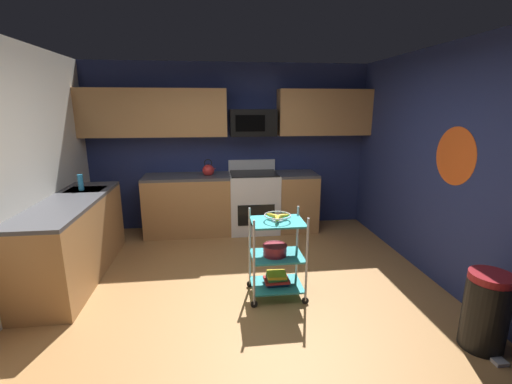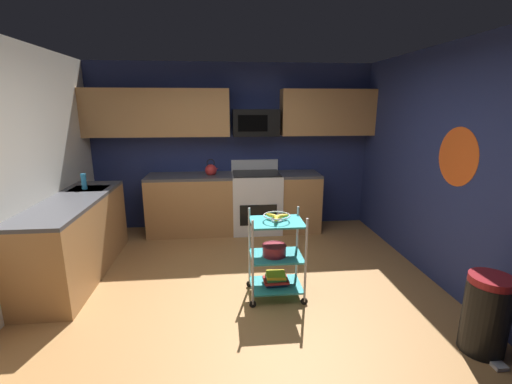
{
  "view_description": "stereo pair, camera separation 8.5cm",
  "coord_description": "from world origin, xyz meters",
  "px_view_note": "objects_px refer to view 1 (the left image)",
  "views": [
    {
      "loc": [
        -0.26,
        -3.16,
        1.95
      ],
      "look_at": [
        0.18,
        0.43,
        1.05
      ],
      "focal_mm": 24.28,
      "sensor_mm": 36.0,
      "label": 1
    },
    {
      "loc": [
        -0.18,
        -3.17,
        1.95
      ],
      "look_at": [
        0.18,
        0.43,
        1.05
      ],
      "focal_mm": 24.28,
      "sensor_mm": 36.0,
      "label": 2
    }
  ],
  "objects_px": {
    "book_stack": "(277,279)",
    "microwave": "(253,123)",
    "dish_soap_bottle": "(81,182)",
    "rolling_cart": "(277,256)",
    "fruit_bowl": "(278,216)",
    "mixing_bowl_large": "(275,250)",
    "oven_range": "(254,201)",
    "trash_can": "(486,311)",
    "kettle": "(208,170)"
  },
  "relations": [
    {
      "from": "book_stack",
      "to": "microwave",
      "type": "bearing_deg",
      "value": 90.21
    },
    {
      "from": "dish_soap_bottle",
      "to": "rolling_cart",
      "type": "bearing_deg",
      "value": -28.06
    },
    {
      "from": "fruit_bowl",
      "to": "mixing_bowl_large",
      "type": "height_order",
      "value": "fruit_bowl"
    },
    {
      "from": "oven_range",
      "to": "book_stack",
      "type": "xyz_separation_m",
      "value": [
        0.01,
        -2.02,
        -0.29
      ]
    },
    {
      "from": "dish_soap_bottle",
      "to": "trash_can",
      "type": "relative_size",
      "value": 0.3
    },
    {
      "from": "microwave",
      "to": "rolling_cart",
      "type": "xyz_separation_m",
      "value": [
        0.01,
        -2.12,
        -1.25
      ]
    },
    {
      "from": "oven_range",
      "to": "mixing_bowl_large",
      "type": "height_order",
      "value": "oven_range"
    },
    {
      "from": "microwave",
      "to": "fruit_bowl",
      "type": "bearing_deg",
      "value": -89.79
    },
    {
      "from": "microwave",
      "to": "book_stack",
      "type": "xyz_separation_m",
      "value": [
        0.01,
        -2.12,
        -1.51
      ]
    },
    {
      "from": "oven_range",
      "to": "dish_soap_bottle",
      "type": "height_order",
      "value": "dish_soap_bottle"
    },
    {
      "from": "oven_range",
      "to": "fruit_bowl",
      "type": "xyz_separation_m",
      "value": [
        0.01,
        -2.02,
        0.4
      ]
    },
    {
      "from": "trash_can",
      "to": "microwave",
      "type": "bearing_deg",
      "value": 116.51
    },
    {
      "from": "kettle",
      "to": "mixing_bowl_large",
      "type": "bearing_deg",
      "value": -71.21
    },
    {
      "from": "book_stack",
      "to": "kettle",
      "type": "distance_m",
      "value": 2.28
    },
    {
      "from": "oven_range",
      "to": "microwave",
      "type": "relative_size",
      "value": 1.57
    },
    {
      "from": "rolling_cart",
      "to": "book_stack",
      "type": "height_order",
      "value": "rolling_cart"
    },
    {
      "from": "fruit_bowl",
      "to": "dish_soap_bottle",
      "type": "xyz_separation_m",
      "value": [
        -2.28,
        1.22,
        0.14
      ]
    },
    {
      "from": "mixing_bowl_large",
      "to": "dish_soap_bottle",
      "type": "distance_m",
      "value": 2.62
    },
    {
      "from": "fruit_bowl",
      "to": "trash_can",
      "type": "relative_size",
      "value": 0.41
    },
    {
      "from": "rolling_cart",
      "to": "trash_can",
      "type": "relative_size",
      "value": 1.39
    },
    {
      "from": "rolling_cart",
      "to": "dish_soap_bottle",
      "type": "height_order",
      "value": "dish_soap_bottle"
    },
    {
      "from": "rolling_cart",
      "to": "book_stack",
      "type": "xyz_separation_m",
      "value": [
        -0.0,
        -0.0,
        -0.26
      ]
    },
    {
      "from": "mixing_bowl_large",
      "to": "trash_can",
      "type": "distance_m",
      "value": 1.87
    },
    {
      "from": "book_stack",
      "to": "trash_can",
      "type": "relative_size",
      "value": 0.4
    },
    {
      "from": "oven_range",
      "to": "book_stack",
      "type": "bearing_deg",
      "value": -89.79
    },
    {
      "from": "book_stack",
      "to": "dish_soap_bottle",
      "type": "height_order",
      "value": "dish_soap_bottle"
    },
    {
      "from": "dish_soap_bottle",
      "to": "trash_can",
      "type": "distance_m",
      "value": 4.48
    },
    {
      "from": "mixing_bowl_large",
      "to": "dish_soap_bottle",
      "type": "relative_size",
      "value": 1.26
    },
    {
      "from": "rolling_cart",
      "to": "fruit_bowl",
      "type": "distance_m",
      "value": 0.42
    },
    {
      "from": "kettle",
      "to": "fruit_bowl",
      "type": "bearing_deg",
      "value": -70.66
    },
    {
      "from": "rolling_cart",
      "to": "kettle",
      "type": "relative_size",
      "value": 3.47
    },
    {
      "from": "oven_range",
      "to": "kettle",
      "type": "xyz_separation_m",
      "value": [
        -0.7,
        -0.0,
        0.52
      ]
    },
    {
      "from": "fruit_bowl",
      "to": "book_stack",
      "type": "xyz_separation_m",
      "value": [
        0.0,
        0.0,
        -0.68
      ]
    },
    {
      "from": "book_stack",
      "to": "oven_range",
      "type": "bearing_deg",
      "value": 90.21
    },
    {
      "from": "fruit_bowl",
      "to": "kettle",
      "type": "height_order",
      "value": "kettle"
    },
    {
      "from": "rolling_cart",
      "to": "kettle",
      "type": "xyz_separation_m",
      "value": [
        -0.71,
        2.01,
        0.54
      ]
    },
    {
      "from": "fruit_bowl",
      "to": "dish_soap_bottle",
      "type": "distance_m",
      "value": 2.59
    },
    {
      "from": "kettle",
      "to": "trash_can",
      "type": "xyz_separation_m",
      "value": [
        2.25,
        -3.01,
        -0.67
      ]
    },
    {
      "from": "dish_soap_bottle",
      "to": "trash_can",
      "type": "xyz_separation_m",
      "value": [
        3.83,
        -2.22,
        -0.69
      ]
    },
    {
      "from": "oven_range",
      "to": "dish_soap_bottle",
      "type": "bearing_deg",
      "value": -160.68
    },
    {
      "from": "kettle",
      "to": "dish_soap_bottle",
      "type": "bearing_deg",
      "value": -153.27
    },
    {
      "from": "rolling_cart",
      "to": "mixing_bowl_large",
      "type": "xyz_separation_m",
      "value": [
        -0.02,
        0.0,
        0.07
      ]
    },
    {
      "from": "book_stack",
      "to": "trash_can",
      "type": "xyz_separation_m",
      "value": [
        1.55,
        -1.0,
        0.14
      ]
    },
    {
      "from": "fruit_bowl",
      "to": "mixing_bowl_large",
      "type": "bearing_deg",
      "value": 180.0
    },
    {
      "from": "microwave",
      "to": "dish_soap_bottle",
      "type": "xyz_separation_m",
      "value": [
        -2.28,
        -0.9,
        -0.68
      ]
    },
    {
      "from": "mixing_bowl_large",
      "to": "kettle",
      "type": "relative_size",
      "value": 0.95
    },
    {
      "from": "mixing_bowl_large",
      "to": "kettle",
      "type": "bearing_deg",
      "value": 108.79
    },
    {
      "from": "mixing_bowl_large",
      "to": "trash_can",
      "type": "xyz_separation_m",
      "value": [
        1.57,
        -1.0,
        -0.19
      ]
    },
    {
      "from": "dish_soap_bottle",
      "to": "trash_can",
      "type": "height_order",
      "value": "dish_soap_bottle"
    },
    {
      "from": "oven_range",
      "to": "fruit_bowl",
      "type": "distance_m",
      "value": 2.06
    }
  ]
}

